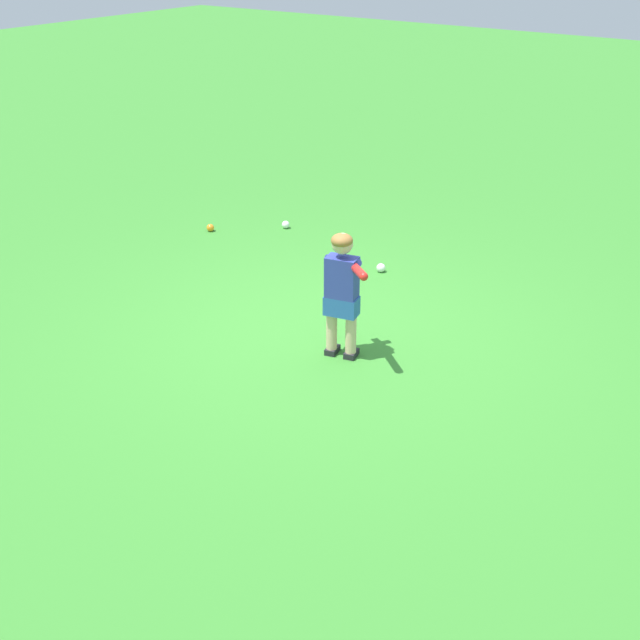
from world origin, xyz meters
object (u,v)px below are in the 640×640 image
at_px(child_batter, 343,284).
at_px(play_ball_midfield, 381,268).
at_px(play_ball_far_right, 210,228).
at_px(play_ball_near_batter, 286,225).

relative_size(child_batter, play_ball_midfield, 11.80).
bearing_deg(play_ball_far_right, play_ball_midfield, -176.93).
xyz_separation_m(child_batter, play_ball_near_batter, (2.27, -2.18, -0.61)).
bearing_deg(child_batter, play_ball_near_batter, -43.76).
bearing_deg(play_ball_near_batter, play_ball_midfield, 163.67).
bearing_deg(play_ball_midfield, play_ball_near_batter, -16.33).
height_order(play_ball_far_right, play_ball_midfield, play_ball_midfield).
xyz_separation_m(child_batter, play_ball_midfield, (0.68, -1.71, -0.60)).
height_order(child_batter, play_ball_near_batter, child_batter).
relative_size(child_batter, play_ball_near_batter, 12.09).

